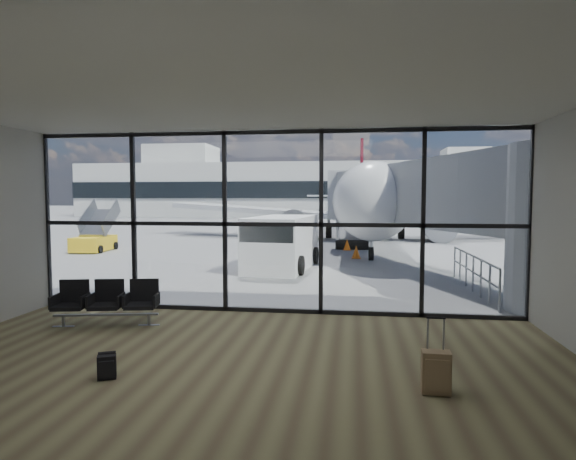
% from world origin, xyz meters
% --- Properties ---
extents(ground, '(220.00, 220.00, 0.00)m').
position_xyz_m(ground, '(0.00, 40.00, 0.00)').
color(ground, slate).
rests_on(ground, ground).
extents(lounge_shell, '(12.02, 8.01, 4.51)m').
position_xyz_m(lounge_shell, '(0.00, -4.80, 2.65)').
color(lounge_shell, brown).
rests_on(lounge_shell, ground).
extents(glass_curtain_wall, '(12.10, 0.12, 4.50)m').
position_xyz_m(glass_curtain_wall, '(0.00, 0.00, 2.25)').
color(glass_curtain_wall, white).
rests_on(glass_curtain_wall, ground).
extents(jet_bridge, '(8.00, 16.50, 4.33)m').
position_xyz_m(jet_bridge, '(4.90, 7.07, 2.76)').
color(jet_bridge, gray).
rests_on(jet_bridge, ground).
extents(apron_railing, '(0.06, 5.46, 1.11)m').
position_xyz_m(apron_railing, '(5.60, 3.50, 0.72)').
color(apron_railing, gray).
rests_on(apron_railing, ground).
extents(far_terminal, '(80.00, 12.20, 11.00)m').
position_xyz_m(far_terminal, '(-0.59, 61.97, 4.21)').
color(far_terminal, '#B4B4AF').
rests_on(far_terminal, ground).
extents(tree_0, '(4.95, 4.95, 7.12)m').
position_xyz_m(tree_0, '(-45.00, 72.00, 4.63)').
color(tree_0, '#382619').
rests_on(tree_0, ground).
extents(tree_1, '(5.61, 5.61, 8.07)m').
position_xyz_m(tree_1, '(-39.00, 72.00, 5.25)').
color(tree_1, '#382619').
rests_on(tree_1, ground).
extents(tree_2, '(6.27, 6.27, 9.03)m').
position_xyz_m(tree_2, '(-33.00, 72.00, 5.88)').
color(tree_2, '#382619').
rests_on(tree_2, ground).
extents(tree_3, '(4.95, 4.95, 7.12)m').
position_xyz_m(tree_3, '(-27.00, 72.00, 4.63)').
color(tree_3, '#382619').
rests_on(tree_3, ground).
extents(tree_4, '(5.61, 5.61, 8.07)m').
position_xyz_m(tree_4, '(-21.00, 72.00, 5.25)').
color(tree_4, '#382619').
rests_on(tree_4, ground).
extents(tree_5, '(6.27, 6.27, 9.03)m').
position_xyz_m(tree_5, '(-15.00, 72.00, 5.88)').
color(tree_5, '#382619').
rests_on(tree_5, ground).
extents(seating_row, '(2.28, 1.05, 1.01)m').
position_xyz_m(seating_row, '(-3.47, -1.65, 0.56)').
color(seating_row, gray).
rests_on(seating_row, ground).
extents(backpack, '(0.33, 0.33, 0.42)m').
position_xyz_m(backpack, '(-1.84, -4.71, 0.20)').
color(backpack, black).
rests_on(backpack, ground).
extents(suitcase, '(0.42, 0.32, 1.11)m').
position_xyz_m(suitcase, '(3.18, -4.61, 0.33)').
color(suitcase, olive).
rests_on(suitcase, ground).
extents(airliner, '(29.19, 33.74, 8.70)m').
position_xyz_m(airliner, '(2.76, 23.44, 2.65)').
color(airliner, silver).
rests_on(airliner, ground).
extents(service_van, '(2.71, 5.00, 2.10)m').
position_xyz_m(service_van, '(-0.89, 7.34, 1.08)').
color(service_van, white).
rests_on(service_van, ground).
extents(belt_loader, '(2.04, 3.90, 1.71)m').
position_xyz_m(belt_loader, '(-2.98, 24.11, 0.58)').
color(belt_loader, black).
rests_on(belt_loader, ground).
extents(mobile_stairs, '(1.87, 3.25, 2.21)m').
position_xyz_m(mobile_stairs, '(-11.78, 12.37, 0.53)').
color(mobile_stairs, yellow).
rests_on(mobile_stairs, ground).
extents(traffic_cone_a, '(0.43, 0.43, 0.61)m').
position_xyz_m(traffic_cone_a, '(1.64, 14.69, 0.29)').
color(traffic_cone_a, orange).
rests_on(traffic_cone_a, ground).
extents(traffic_cone_b, '(0.43, 0.43, 0.61)m').
position_xyz_m(traffic_cone_b, '(2.11, 11.16, 0.29)').
color(traffic_cone_b, '#DF620B').
rests_on(traffic_cone_b, ground).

